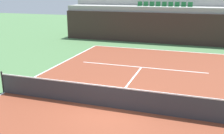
# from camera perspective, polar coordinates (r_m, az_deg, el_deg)

# --- Properties ---
(ground_plane) EXTENTS (80.00, 80.00, 0.00)m
(ground_plane) POSITION_cam_1_polar(r_m,az_deg,el_deg) (11.12, -0.45, -8.99)
(ground_plane) COLOR #477042
(court_surface) EXTENTS (11.00, 24.00, 0.01)m
(court_surface) POSITION_cam_1_polar(r_m,az_deg,el_deg) (11.12, -0.45, -8.96)
(court_surface) COLOR brown
(court_surface) RESTS_ON ground_plane
(baseline_far) EXTENTS (11.00, 0.10, 0.00)m
(baseline_far) POSITION_cam_1_polar(r_m,az_deg,el_deg) (22.22, 9.51, 3.80)
(baseline_far) COLOR white
(baseline_far) RESTS_ON court_surface
(sideline_left) EXTENTS (0.10, 24.00, 0.00)m
(sideline_left) POSITION_cam_1_polar(r_m,az_deg,el_deg) (13.73, -22.63, -5.20)
(sideline_left) COLOR white
(sideline_left) RESTS_ON court_surface
(service_line_far) EXTENTS (8.26, 0.10, 0.00)m
(service_line_far) POSITION_cam_1_polar(r_m,az_deg,el_deg) (16.92, 6.53, -0.05)
(service_line_far) COLOR white
(service_line_far) RESTS_ON court_surface
(centre_service_line) EXTENTS (0.10, 6.40, 0.00)m
(centre_service_line) POSITION_cam_1_polar(r_m,az_deg,el_deg) (13.95, 3.78, -3.57)
(centre_service_line) COLOR white
(centre_service_line) RESTS_ON court_surface
(back_wall) EXTENTS (19.43, 0.30, 2.86)m
(back_wall) POSITION_cam_1_polar(r_m,az_deg,el_deg) (24.87, 10.77, 8.38)
(back_wall) COLOR #33231E
(back_wall) RESTS_ON ground_plane
(stands_tier_lower) EXTENTS (19.43, 2.40, 3.37)m
(stands_tier_lower) POSITION_cam_1_polar(r_m,az_deg,el_deg) (26.17, 11.21, 9.31)
(stands_tier_lower) COLOR #9E9E99
(stands_tier_lower) RESTS_ON ground_plane
(stands_tier_upper) EXTENTS (19.43, 2.40, 4.10)m
(stands_tier_upper) POSITION_cam_1_polar(r_m,az_deg,el_deg) (28.50, 11.89, 10.56)
(stands_tier_upper) COLOR #9E9E99
(stands_tier_upper) RESTS_ON ground_plane
(seating_row_lower) EXTENTS (5.27, 0.44, 0.44)m
(seating_row_lower) POSITION_cam_1_polar(r_m,az_deg,el_deg) (26.11, 11.46, 13.27)
(seating_row_lower) COLOR #1E6633
(seating_row_lower) RESTS_ON stands_tier_lower
(tennis_net) EXTENTS (11.08, 0.08, 1.07)m
(tennis_net) POSITION_cam_1_polar(r_m,az_deg,el_deg) (10.91, -0.45, -6.57)
(tennis_net) COLOR black
(tennis_net) RESTS_ON court_surface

